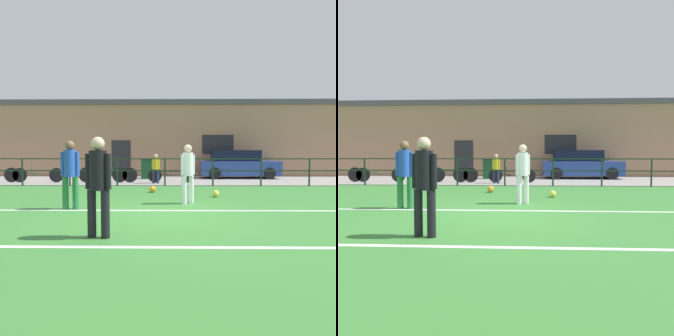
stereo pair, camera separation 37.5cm
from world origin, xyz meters
TOP-DOWN VIEW (x-y plane):
  - ground at (0.00, 0.00)m, footprint 60.00×44.00m
  - field_line_touchline at (0.00, 0.50)m, footprint 36.00×0.11m
  - field_line_hash at (0.00, -2.33)m, footprint 36.00×0.11m
  - pavement_strip at (0.00, 8.50)m, footprint 48.00×5.00m
  - perimeter_fence at (0.00, 6.00)m, footprint 36.07×0.07m
  - clubhouse_facade at (-0.00, 12.20)m, footprint 28.00×2.56m
  - player_goalkeeper at (-0.89, -1.82)m, footprint 0.44×0.29m
  - player_striker at (0.72, 1.52)m, footprint 0.38×0.28m
  - player_winger at (-2.18, 0.66)m, footprint 0.46×0.29m
  - soccer_ball_match at (1.66, 2.75)m, footprint 0.21×0.21m
  - soccer_ball_spare at (-0.38, 3.85)m, footprint 0.22×0.22m
  - spectator_child at (-0.43, 6.82)m, footprint 0.35×0.23m
  - parked_car_red at (3.85, 9.80)m, footprint 4.12×1.77m
  - bicycle_parked_0 at (0.27, 7.20)m, footprint 2.16×0.04m
  - bicycle_parked_2 at (-2.41, 7.20)m, footprint 2.22×0.04m
  - bicycle_parked_3 at (-5.87, 7.20)m, footprint 2.36×0.04m
  - bicycle_parked_4 at (-2.88, 7.20)m, footprint 2.24×0.04m
  - trash_bin_0 at (-0.99, 9.30)m, footprint 0.67×0.57m

SIDE VIEW (x-z plane):
  - ground at x=0.00m, z-range -0.04..0.00m
  - field_line_touchline at x=0.00m, z-range 0.00..0.00m
  - field_line_hash at x=0.00m, z-range 0.00..0.00m
  - pavement_strip at x=0.00m, z-range 0.00..0.02m
  - soccer_ball_match at x=1.66m, z-range 0.00..0.21m
  - soccer_ball_spare at x=-0.38m, z-range 0.00..0.22m
  - bicycle_parked_0 at x=0.27m, z-range -0.02..0.71m
  - bicycle_parked_3 at x=-5.87m, z-range -0.01..0.75m
  - bicycle_parked_2 at x=-2.41m, z-range -0.01..0.76m
  - bicycle_parked_4 at x=-2.88m, z-range -0.01..0.78m
  - trash_bin_0 at x=-0.99m, z-range 0.02..1.07m
  - parked_car_red at x=3.85m, z-range -0.02..1.48m
  - perimeter_fence at x=0.00m, z-range 0.17..1.32m
  - spectator_child at x=-0.43m, z-range 0.11..1.41m
  - player_striker at x=0.72m, z-range 0.11..1.71m
  - player_goalkeeper at x=-0.89m, z-range 0.11..1.74m
  - player_winger at x=-2.18m, z-range 0.11..1.78m
  - clubhouse_facade at x=0.00m, z-range 0.01..4.47m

